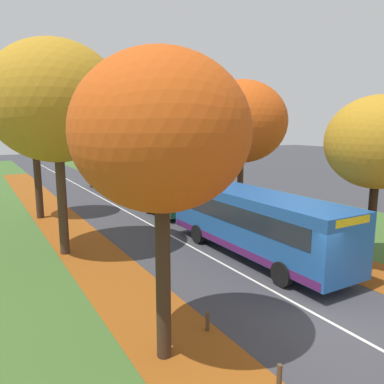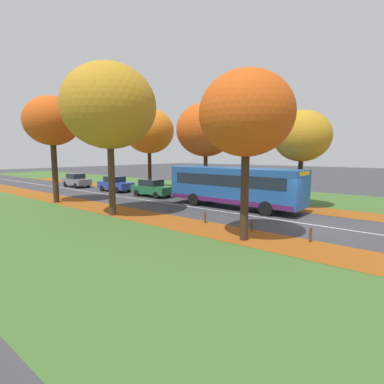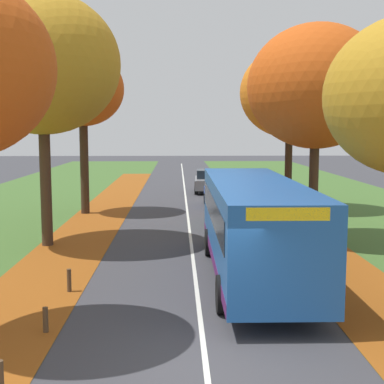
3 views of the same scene
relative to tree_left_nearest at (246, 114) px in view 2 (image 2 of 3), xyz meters
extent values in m
plane|color=#38383D|center=(5.15, -1.22, -5.78)|extent=(160.00, 160.00, 0.00)
cube|color=#3D6028|center=(-4.05, 18.78, -5.77)|extent=(12.00, 90.00, 0.01)
cube|color=#8C4714|center=(0.55, 12.78, -5.77)|extent=(2.80, 60.00, 0.00)
cube|color=#3D6028|center=(14.35, 18.78, -5.77)|extent=(12.00, 90.00, 0.01)
cube|color=#8C4714|center=(9.75, 12.78, -5.77)|extent=(2.80, 60.00, 0.00)
cube|color=silver|center=(5.15, 18.78, -5.77)|extent=(0.12, 80.00, 0.01)
cylinder|color=#382619|center=(0.00, 0.00, -3.67)|extent=(0.38, 0.38, 4.21)
ellipsoid|color=#C64C14|center=(0.00, 0.00, 0.03)|extent=(4.26, 4.26, 3.84)
cylinder|color=#422D1E|center=(-0.49, 9.55, -3.39)|extent=(0.43, 0.43, 4.77)
ellipsoid|color=#B27F1E|center=(-0.49, 9.55, 1.21)|extent=(5.93, 5.93, 5.34)
cylinder|color=#382619|center=(-0.37, 17.52, -3.27)|extent=(0.45, 0.45, 5.01)
ellipsoid|color=#C64C14|center=(-0.37, 17.52, 0.86)|extent=(4.36, 4.36, 3.92)
cylinder|color=black|center=(10.04, 1.08, -3.90)|extent=(0.34, 0.34, 3.76)
ellipsoid|color=#B27F1E|center=(10.04, 1.08, -0.48)|extent=(4.12, 4.12, 3.71)
cylinder|color=#422D1E|center=(10.04, 9.86, -3.69)|extent=(0.38, 0.38, 4.17)
ellipsoid|color=#C64C14|center=(10.04, 9.86, 0.41)|extent=(5.38, 5.38, 4.84)
cylinder|color=black|center=(10.78, 18.28, -3.55)|extent=(0.40, 0.40, 4.46)
ellipsoid|color=orange|center=(10.78, 18.28, 0.74)|extent=(5.48, 5.48, 4.93)
cylinder|color=#4C3823|center=(1.62, -2.54, -5.43)|extent=(0.12, 0.12, 0.69)
cylinder|color=#4C3823|center=(1.64, 0.47, -5.48)|extent=(0.12, 0.12, 0.59)
cylinder|color=#4C3823|center=(1.57, 3.47, -5.45)|extent=(0.12, 0.12, 0.66)
cube|color=#1E5199|center=(6.93, 4.87, -4.05)|extent=(2.56, 10.41, 2.50)
cube|color=#19232D|center=(6.90, -0.27, -3.70)|extent=(2.30, 0.11, 1.30)
cube|color=#19232D|center=(6.93, 4.87, -3.65)|extent=(2.59, 9.17, 0.80)
cube|color=#4C1951|center=(6.93, 4.87, -5.12)|extent=(2.58, 10.21, 0.32)
cube|color=yellow|center=(6.90, -0.29, -2.98)|extent=(1.75, 0.09, 0.28)
cylinder|color=black|center=(8.10, 1.64, -5.30)|extent=(0.31, 0.96, 0.96)
cylinder|color=black|center=(5.72, 1.65, -5.30)|extent=(0.31, 0.96, 0.96)
cylinder|color=black|center=(8.13, 7.72, -5.30)|extent=(0.31, 0.96, 0.96)
cylinder|color=black|center=(5.76, 7.73, -5.30)|extent=(0.31, 0.96, 0.96)
cube|color=#1E6038|center=(7.03, 13.85, -5.11)|extent=(1.77, 4.23, 0.70)
cube|color=#19232D|center=(7.03, 14.00, -4.46)|extent=(1.48, 2.04, 0.60)
cylinder|color=black|center=(7.83, 12.56, -5.46)|extent=(0.23, 0.64, 0.64)
cylinder|color=black|center=(6.27, 12.53, -5.46)|extent=(0.23, 0.64, 0.64)
cylinder|color=black|center=(7.79, 15.16, -5.46)|extent=(0.23, 0.64, 0.64)
cylinder|color=black|center=(6.23, 15.14, -5.46)|extent=(0.23, 0.64, 0.64)
cube|color=#233D9E|center=(7.14, 19.71, -5.11)|extent=(1.78, 4.23, 0.70)
cube|color=#19232D|center=(7.14, 19.86, -4.46)|extent=(1.48, 2.04, 0.60)
cylinder|color=black|center=(7.95, 18.43, -5.46)|extent=(0.23, 0.64, 0.64)
cylinder|color=black|center=(6.39, 18.40, -5.46)|extent=(0.23, 0.64, 0.64)
cylinder|color=black|center=(7.90, 21.03, -5.46)|extent=(0.23, 0.64, 0.64)
cylinder|color=black|center=(6.34, 21.00, -5.46)|extent=(0.23, 0.64, 0.64)
cube|color=slate|center=(6.73, 26.93, -5.11)|extent=(1.85, 4.26, 0.70)
cube|color=#19232D|center=(6.74, 27.08, -4.46)|extent=(1.52, 2.07, 0.60)
cylinder|color=black|center=(7.47, 25.60, -5.46)|extent=(0.24, 0.65, 0.64)
cylinder|color=black|center=(5.91, 25.66, -5.46)|extent=(0.24, 0.65, 0.64)
cylinder|color=black|center=(7.56, 28.20, -5.46)|extent=(0.24, 0.65, 0.64)
cylinder|color=black|center=(6.00, 28.26, -5.46)|extent=(0.24, 0.65, 0.64)
camera|label=1|loc=(-3.88, -8.03, 0.16)|focal=35.00mm
camera|label=2|loc=(-12.08, -6.86, -1.74)|focal=28.00mm
camera|label=3|loc=(4.61, -11.16, -1.22)|focal=50.00mm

